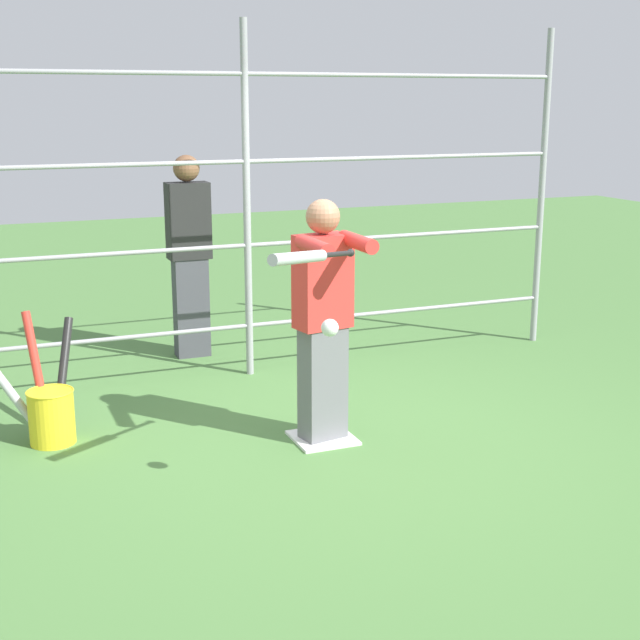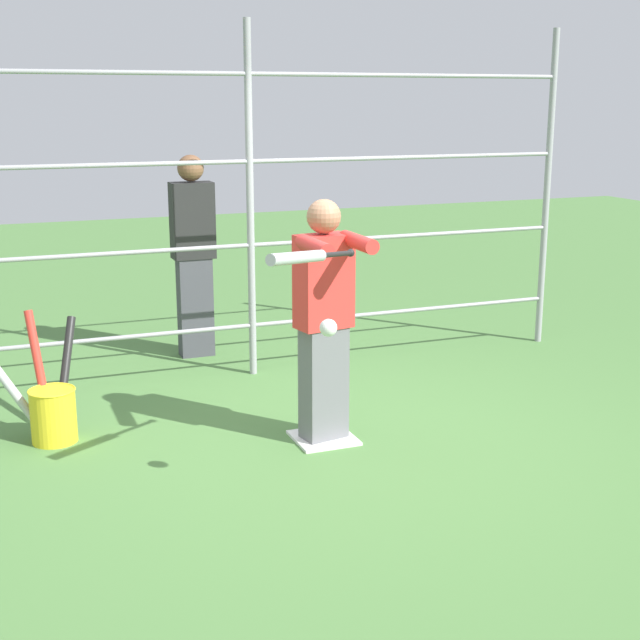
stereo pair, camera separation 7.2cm
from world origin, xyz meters
name	(u,v)px [view 2 (the right image)]	position (x,y,z in m)	size (l,w,h in m)	color
ground_plane	(324,439)	(0.00, 0.00, 0.00)	(24.00, 24.00, 0.00)	#4C7A3D
home_plate	(324,438)	(0.00, 0.00, 0.01)	(0.40, 0.40, 0.02)	white
fence_backstop	(250,204)	(0.00, -1.60, 1.42)	(5.71, 0.06, 2.84)	#939399
batter	(325,314)	(0.00, 0.02, 0.88)	(0.41, 0.60, 1.62)	slate
baseball_bat_swinging	(304,257)	(0.41, 0.76, 1.40)	(0.72, 0.58, 0.14)	black
softball_in_flight	(328,328)	(0.35, 0.95, 1.04)	(0.10, 0.10, 0.10)	white
bat_bucket	(50,407)	(1.71, -0.66, 0.23)	(0.76, 0.64, 0.85)	yellow
bystander_behind_fence	(193,253)	(0.31, -2.32, 0.92)	(0.37, 0.23, 1.77)	#3F3F47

